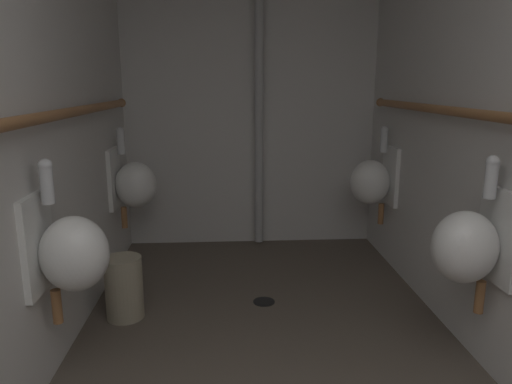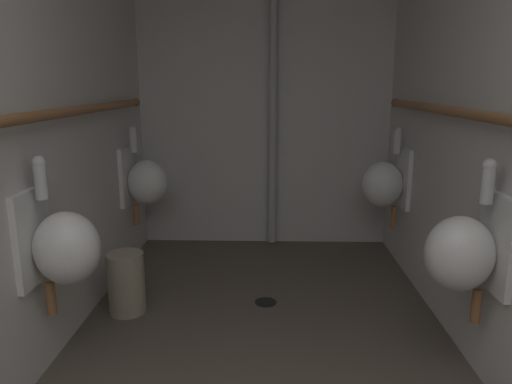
# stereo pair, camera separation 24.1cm
# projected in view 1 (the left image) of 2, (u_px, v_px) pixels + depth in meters

# --- Properties ---
(wall_left) EXTENTS (0.06, 4.20, 2.56)m
(wall_left) POSITION_uv_depth(u_px,v_px,m) (7.00, 107.00, 1.89)
(wall_left) COLOR silver
(wall_left) RESTS_ON ground
(wall_back) EXTENTS (2.22, 0.06, 2.56)m
(wall_back) POSITION_uv_depth(u_px,v_px,m) (250.00, 95.00, 3.97)
(wall_back) COLOR silver
(wall_back) RESTS_ON ground
(urinal_left_mid) EXTENTS (0.32, 0.30, 0.76)m
(urinal_left_mid) POSITION_uv_depth(u_px,v_px,m) (69.00, 251.00, 2.09)
(urinal_left_mid) COLOR white
(urinal_left_far) EXTENTS (0.32, 0.30, 0.76)m
(urinal_left_far) POSITION_uv_depth(u_px,v_px,m) (133.00, 183.00, 3.51)
(urinal_left_far) COLOR white
(urinal_right_mid) EXTENTS (0.32, 0.30, 0.76)m
(urinal_right_mid) POSITION_uv_depth(u_px,v_px,m) (469.00, 245.00, 2.17)
(urinal_right_mid) COLOR white
(urinal_right_far) EXTENTS (0.32, 0.30, 0.76)m
(urinal_right_far) POSITION_uv_depth(u_px,v_px,m) (373.00, 181.00, 3.60)
(urinal_right_far) COLOR white
(supply_pipe_left) EXTENTS (0.06, 3.45, 0.06)m
(supply_pipe_left) POSITION_uv_depth(u_px,v_px,m) (32.00, 120.00, 1.92)
(supply_pipe_left) COLOR #936038
(supply_pipe_right) EXTENTS (0.06, 3.41, 0.06)m
(supply_pipe_right) POSITION_uv_depth(u_px,v_px,m) (503.00, 117.00, 2.04)
(supply_pipe_right) COLOR #936038
(standpipe_back_wall) EXTENTS (0.07, 0.07, 2.51)m
(standpipe_back_wall) POSITION_uv_depth(u_px,v_px,m) (259.00, 95.00, 3.87)
(standpipe_back_wall) COLOR #B2B2B2
(standpipe_back_wall) RESTS_ON ground
(floor_drain) EXTENTS (0.14, 0.14, 0.01)m
(floor_drain) POSITION_uv_depth(u_px,v_px,m) (264.00, 301.00, 3.05)
(floor_drain) COLOR black
(floor_drain) RESTS_ON ground
(waste_bin) EXTENTS (0.22, 0.22, 0.38)m
(waste_bin) POSITION_uv_depth(u_px,v_px,m) (124.00, 288.00, 2.81)
(waste_bin) COLOR #9E937A
(waste_bin) RESTS_ON ground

